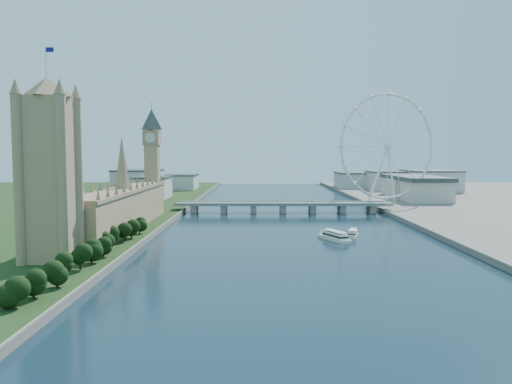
{
  "coord_description": "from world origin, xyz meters",
  "views": [
    {
      "loc": [
        -26.08,
        -205.46,
        59.43
      ],
      "look_at": [
        -27.17,
        210.0,
        27.83
      ],
      "focal_mm": 35.0,
      "sensor_mm": 36.0,
      "label": 1
    }
  ],
  "objects_px": {
    "victoria_tower": "(49,164)",
    "tour_boat_far": "(353,237)",
    "tour_boat_near": "(335,241)",
    "london_eye": "(388,147)"
  },
  "relations": [
    {
      "from": "tour_boat_near",
      "to": "london_eye",
      "type": "bearing_deg",
      "value": 43.64
    },
    {
      "from": "victoria_tower",
      "to": "tour_boat_near",
      "type": "bearing_deg",
      "value": 26.05
    },
    {
      "from": "victoria_tower",
      "to": "london_eye",
      "type": "relative_size",
      "value": 0.9
    },
    {
      "from": "victoria_tower",
      "to": "tour_boat_near",
      "type": "relative_size",
      "value": 3.46
    },
    {
      "from": "tour_boat_far",
      "to": "london_eye",
      "type": "bearing_deg",
      "value": 85.64
    },
    {
      "from": "victoria_tower",
      "to": "tour_boat_far",
      "type": "relative_size",
      "value": 4.27
    },
    {
      "from": "london_eye",
      "to": "tour_boat_far",
      "type": "distance_m",
      "value": 228.8
    },
    {
      "from": "tour_boat_near",
      "to": "tour_boat_far",
      "type": "height_order",
      "value": "tour_boat_near"
    },
    {
      "from": "tour_boat_far",
      "to": "tour_boat_near",
      "type": "bearing_deg",
      "value": -117.15
    },
    {
      "from": "victoria_tower",
      "to": "tour_boat_near",
      "type": "distance_m",
      "value": 189.06
    }
  ]
}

